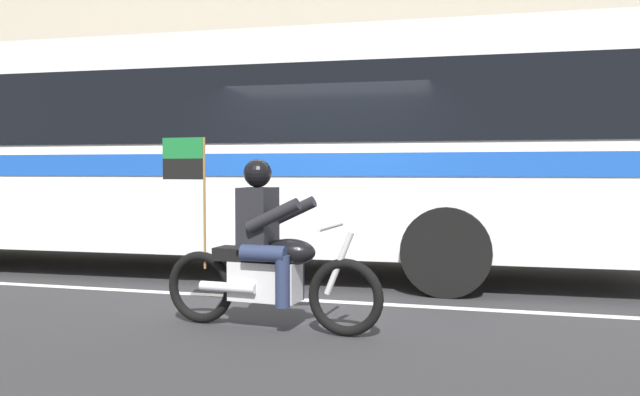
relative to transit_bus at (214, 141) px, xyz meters
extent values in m
plane|color=#2B2B2D|center=(1.96, -1.19, -1.88)|extent=(60.00, 60.00, 0.00)
cube|color=#B7B2A8|center=(1.96, 3.91, -1.81)|extent=(28.00, 3.80, 0.15)
cube|color=silver|center=(1.96, -1.79, -1.88)|extent=(26.60, 0.14, 0.01)
cube|color=#4C606B|center=(1.96, 5.77, 2.09)|extent=(25.76, 0.10, 1.40)
cube|color=white|center=(0.00, 0.01, -0.15)|extent=(12.49, 2.90, 2.70)
cube|color=black|center=(0.00, 0.01, 0.40)|extent=(11.49, 2.91, 0.96)
cube|color=#194CB2|center=(0.00, 0.01, -0.35)|extent=(12.24, 2.92, 0.28)
cube|color=silver|center=(0.00, 0.01, 1.26)|extent=(12.23, 2.77, 0.16)
cylinder|color=black|center=(3.42, -1.17, -1.36)|extent=(1.04, 0.30, 1.04)
torus|color=black|center=(2.66, -3.16, -1.54)|extent=(0.70, 0.15, 0.69)
torus|color=black|center=(1.21, -3.04, -1.54)|extent=(0.70, 0.15, 0.69)
cube|color=silver|center=(1.88, -3.09, -1.44)|extent=(0.66, 0.33, 0.36)
ellipsoid|color=black|center=(2.13, -3.11, -1.16)|extent=(0.50, 0.32, 0.24)
cube|color=black|center=(1.68, -3.08, -1.20)|extent=(0.58, 0.31, 0.12)
cylinder|color=silver|center=(2.60, -3.15, -1.24)|extent=(0.28, 0.08, 0.58)
cylinder|color=silver|center=(2.52, -3.15, -0.92)|extent=(0.09, 0.64, 0.04)
cylinder|color=silver|center=(1.57, -3.23, -1.49)|extent=(0.56, 0.14, 0.09)
cube|color=black|center=(1.81, -3.09, -0.86)|extent=(0.31, 0.38, 0.56)
sphere|color=black|center=(1.81, -3.09, -0.45)|extent=(0.26, 0.26, 0.26)
cylinder|color=#232D4C|center=(1.97, -2.92, -1.16)|extent=(0.43, 0.18, 0.15)
cylinder|color=#232D4C|center=(2.15, -2.94, -1.40)|extent=(0.13, 0.13, 0.46)
cylinder|color=#232D4C|center=(1.94, -3.28, -1.16)|extent=(0.43, 0.18, 0.15)
cylinder|color=#232D4C|center=(2.12, -3.29, -1.40)|extent=(0.13, 0.13, 0.46)
cylinder|color=black|center=(2.07, -2.91, -0.82)|extent=(0.53, 0.15, 0.32)
cylinder|color=black|center=(2.04, -3.31, -0.82)|extent=(0.53, 0.15, 0.32)
cylinder|color=olive|center=(1.26, -3.04, -0.73)|extent=(0.02, 0.02, 1.25)
cube|color=#197233|center=(1.03, -3.02, -0.21)|extent=(0.44, 0.06, 0.20)
cube|color=black|center=(1.03, -3.02, -0.41)|extent=(0.44, 0.06, 0.20)
cylinder|color=gold|center=(-2.91, 2.52, -1.44)|extent=(0.22, 0.22, 0.58)
sphere|color=gold|center=(-2.91, 2.52, -1.08)|extent=(0.20, 0.20, 0.20)
cylinder|color=gold|center=(-2.91, 2.38, -1.42)|extent=(0.09, 0.10, 0.09)
camera|label=1|loc=(3.80, -8.47, -0.42)|focal=34.93mm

